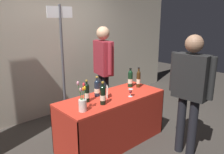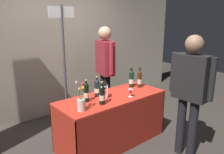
# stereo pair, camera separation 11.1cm
# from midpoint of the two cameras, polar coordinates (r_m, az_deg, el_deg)

# --- Properties ---
(ground_plane) EXTENTS (12.00, 12.00, 0.00)m
(ground_plane) POSITION_cam_midpoint_polar(r_m,az_deg,el_deg) (3.67, -0.90, -16.29)
(ground_plane) COLOR #38332D
(back_partition) EXTENTS (6.64, 0.12, 2.58)m
(back_partition) POSITION_cam_midpoint_polar(r_m,az_deg,el_deg) (4.57, -14.98, 6.75)
(back_partition) COLOR #B2A893
(back_partition) RESTS_ON ground_plane
(tasting_table) EXTENTS (1.68, 0.68, 0.77)m
(tasting_table) POSITION_cam_midpoint_polar(r_m,az_deg,el_deg) (3.43, -0.94, -8.77)
(tasting_table) COLOR red
(tasting_table) RESTS_ON ground_plane
(featured_wine_bottle) EXTENTS (0.07, 0.07, 0.34)m
(featured_wine_bottle) POSITION_cam_midpoint_polar(r_m,az_deg,el_deg) (3.76, 5.98, -0.45)
(featured_wine_bottle) COLOR #38230F
(featured_wine_bottle) RESTS_ON tasting_table
(display_bottle_0) EXTENTS (0.07, 0.07, 0.32)m
(display_bottle_0) POSITION_cam_midpoint_polar(r_m,az_deg,el_deg) (3.11, -7.51, -3.96)
(display_bottle_0) COLOR black
(display_bottle_0) RESTS_ON tasting_table
(display_bottle_1) EXTENTS (0.08, 0.08, 0.32)m
(display_bottle_1) POSITION_cam_midpoint_polar(r_m,az_deg,el_deg) (3.00, -3.42, -4.54)
(display_bottle_1) COLOR black
(display_bottle_1) RESTS_ON tasting_table
(display_bottle_2) EXTENTS (0.08, 0.08, 0.33)m
(display_bottle_2) POSITION_cam_midpoint_polar(r_m,az_deg,el_deg) (3.76, 3.88, -0.39)
(display_bottle_2) COLOR black
(display_bottle_2) RESTS_ON tasting_table
(display_bottle_3) EXTENTS (0.08, 0.08, 0.31)m
(display_bottle_3) POSITION_cam_midpoint_polar(r_m,az_deg,el_deg) (3.32, -4.84, -2.80)
(display_bottle_3) COLOR #192333
(display_bottle_3) RESTS_ON tasting_table
(wine_glass_near_vendor) EXTENTS (0.07, 0.07, 0.12)m
(wine_glass_near_vendor) POSITION_cam_midpoint_polar(r_m,az_deg,el_deg) (3.40, -3.28, -3.12)
(wine_glass_near_vendor) COLOR silver
(wine_glass_near_vendor) RESTS_ON tasting_table
(wine_glass_mid) EXTENTS (0.07, 0.07, 0.12)m
(wine_glass_mid) POSITION_cam_midpoint_polar(r_m,az_deg,el_deg) (3.31, 3.83, -3.67)
(wine_glass_mid) COLOR silver
(wine_glass_mid) RESTS_ON tasting_table
(flower_vase) EXTENTS (0.10, 0.10, 0.39)m
(flower_vase) POSITION_cam_midpoint_polar(r_m,az_deg,el_deg) (2.82, -8.69, -6.55)
(flower_vase) COLOR silver
(flower_vase) RESTS_ON tasting_table
(brochure_stand) EXTENTS (0.08, 0.12, 0.17)m
(brochure_stand) POSITION_cam_midpoint_polar(r_m,az_deg,el_deg) (3.27, -2.26, -3.82)
(brochure_stand) COLOR silver
(brochure_stand) RESTS_ON tasting_table
(vendor_presenter) EXTENTS (0.30, 0.59, 1.76)m
(vendor_presenter) POSITION_cam_midpoint_polar(r_m,az_deg,el_deg) (4.14, -3.02, 3.29)
(vendor_presenter) COLOR black
(vendor_presenter) RESTS_ON ground_plane
(taster_foreground_right) EXTENTS (0.23, 0.62, 1.70)m
(taster_foreground_right) POSITION_cam_midpoint_polar(r_m,az_deg,el_deg) (3.13, 18.54, -2.01)
(taster_foreground_right) COLOR black
(taster_foreground_right) RESTS_ON ground_plane
(booth_signpost) EXTENTS (0.46, 0.04, 2.11)m
(booth_signpost) POSITION_cam_midpoint_polar(r_m,az_deg,el_deg) (3.85, -13.45, 5.29)
(booth_signpost) COLOR #47474C
(booth_signpost) RESTS_ON ground_plane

